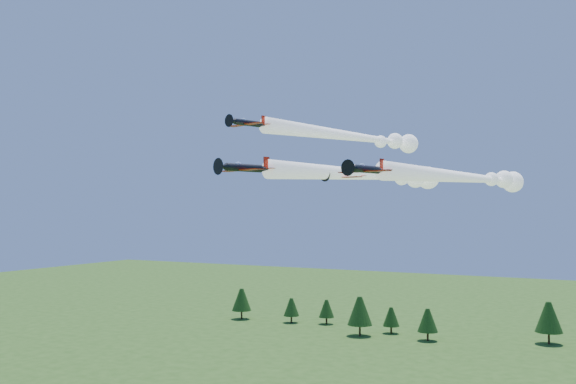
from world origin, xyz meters
The scene contains 5 objects.
plane_lead centered at (5.69, 12.75, 43.30)m, with size 19.48×41.80×3.70m.
plane_left centered at (-2.73, 27.58, 50.96)m, with size 17.47×45.30×3.70m.
plane_right centered at (17.65, 23.53, 43.06)m, with size 16.59×49.78×3.70m.
plane_slot centered at (3.20, 6.40, 42.94)m, with size 7.01×7.81×2.47m.
treeline centered at (1.34, 110.24, 6.49)m, with size 173.62×21.57×11.88m.
Camera 1 is at (39.40, -78.74, 37.97)m, focal length 40.00 mm.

